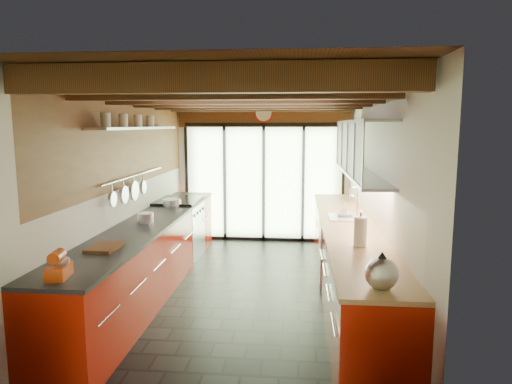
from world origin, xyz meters
The scene contains 18 objects.
ground centered at (0.00, 0.00, 0.00)m, with size 5.50×5.50×0.00m, color black.
room_shell centered at (0.00, 0.00, 1.65)m, with size 5.50×5.50×5.50m.
ceiling_beams centered at (0.00, 0.38, 2.46)m, with size 3.14×5.06×4.90m.
glass_door centered at (0.00, 2.69, 1.66)m, with size 2.95×0.10×2.90m.
left_counter centered at (-1.28, 0.00, 0.46)m, with size 0.68×5.00×0.92m.
range_stove centered at (-1.28, 1.45, 0.47)m, with size 0.66×0.90×0.97m.
right_counter centered at (1.27, 0.00, 0.46)m, with size 0.68×5.00×0.92m.
sink_assembly centered at (1.29, 0.40, 0.96)m, with size 0.45×0.52×0.43m.
upper_cabinets_right centered at (1.43, 0.30, 1.85)m, with size 0.34×3.00×3.00m.
left_wall_fixtures centered at (-1.47, 0.14, 1.88)m, with size 0.28×2.60×0.96m.
stand_mixer centered at (-1.27, -2.24, 1.01)m, with size 0.19×0.28×0.23m.
pot_large centered at (-1.27, -0.15, 0.98)m, with size 0.20×0.20×0.13m, color silver.
pot_small centered at (-1.27, 1.06, 0.97)m, with size 0.28×0.28×0.11m, color silver.
cutting_board centered at (-1.27, -1.38, 0.94)m, with size 0.27×0.38×0.03m, color brown.
kettle centered at (1.27, -2.25, 1.05)m, with size 0.28×0.33×0.30m.
paper_towel centered at (1.27, -1.04, 1.07)m, with size 0.16×0.16×0.36m.
soap_bottle centered at (1.27, 0.56, 1.00)m, with size 0.07×0.08×0.16m, color silver.
bowl centered at (1.27, 0.48, 0.95)m, with size 0.22×0.22×0.05m, color silver.
Camera 1 is at (0.64, -5.62, 2.14)m, focal length 32.00 mm.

